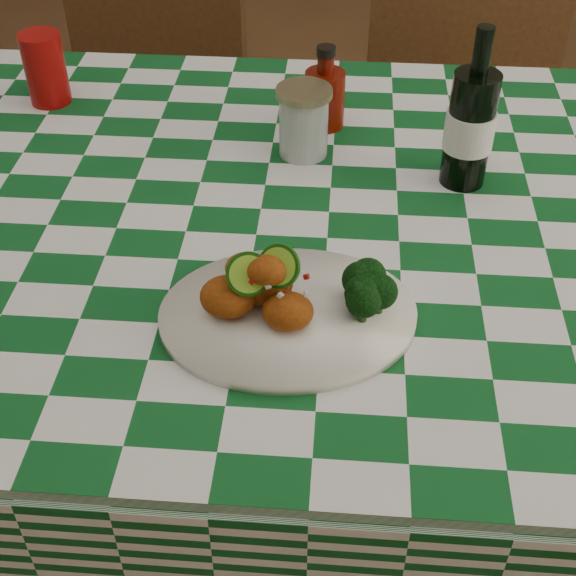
# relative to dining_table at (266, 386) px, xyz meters

# --- Properties ---
(ground) EXTENTS (5.00, 5.00, 0.00)m
(ground) POSITION_rel_dining_table_xyz_m (0.00, 0.00, -0.39)
(ground) COLOR brown
(ground) RESTS_ON ground
(dining_table) EXTENTS (1.66, 1.06, 0.79)m
(dining_table) POSITION_rel_dining_table_xyz_m (0.00, 0.00, 0.00)
(dining_table) COLOR #0F511F
(dining_table) RESTS_ON ground
(plate) EXTENTS (0.36, 0.30, 0.02)m
(plate) POSITION_rel_dining_table_xyz_m (0.06, -0.24, 0.40)
(plate) COLOR white
(plate) RESTS_ON dining_table
(fried_chicken_pile) EXTENTS (0.13, 0.10, 0.08)m
(fried_chicken_pile) POSITION_rel_dining_table_xyz_m (0.04, -0.24, 0.45)
(fried_chicken_pile) COLOR #9B430F
(fried_chicken_pile) RESTS_ON plate
(broccoli_side) EXTENTS (0.07, 0.07, 0.06)m
(broccoli_side) POSITION_rel_dining_table_xyz_m (0.15, -0.23, 0.44)
(broccoli_side) COLOR black
(broccoli_side) RESTS_ON plate
(red_tumbler) EXTENTS (0.07, 0.07, 0.13)m
(red_tumbler) POSITION_rel_dining_table_xyz_m (-0.42, 0.31, 0.46)
(red_tumbler) COLOR #950808
(red_tumbler) RESTS_ON dining_table
(ketchup_bottle) EXTENTS (0.08, 0.08, 0.14)m
(ketchup_bottle) POSITION_rel_dining_table_xyz_m (0.08, 0.26, 0.46)
(ketchup_bottle) COLOR #5E0E04
(ketchup_bottle) RESTS_ON dining_table
(mason_jar) EXTENTS (0.11, 0.11, 0.12)m
(mason_jar) POSITION_rel_dining_table_xyz_m (0.05, 0.17, 0.45)
(mason_jar) COLOR #B2BCBA
(mason_jar) RESTS_ON dining_table
(beer_bottle) EXTENTS (0.09, 0.09, 0.25)m
(beer_bottle) POSITION_rel_dining_table_xyz_m (0.31, 0.10, 0.52)
(beer_bottle) COLOR black
(beer_bottle) RESTS_ON dining_table
(wooden_chair_left) EXTENTS (0.52, 0.54, 1.02)m
(wooden_chair_left) POSITION_rel_dining_table_xyz_m (-0.40, 0.76, 0.12)
(wooden_chair_left) COLOR #472814
(wooden_chair_left) RESTS_ON ground
(wooden_chair_right) EXTENTS (0.47, 0.50, 1.02)m
(wooden_chair_right) POSITION_rel_dining_table_xyz_m (0.39, 0.68, 0.12)
(wooden_chair_right) COLOR #472814
(wooden_chair_right) RESTS_ON ground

